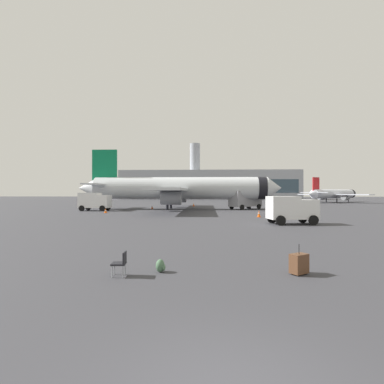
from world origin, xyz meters
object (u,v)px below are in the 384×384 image
Objects in this scene: safety_cone_outer at (106,211)px; airplane_taxiing at (334,194)px; airplane_at_gate at (179,188)px; cargo_van at (291,209)px; safety_cone_mid at (259,214)px; fuel_truck at (245,199)px; safety_cone_far at (194,204)px; traveller_backpack at (161,266)px; rolling_suitcase at (299,264)px; safety_cone_near at (152,207)px; service_truck at (95,201)px; gate_chair at (121,262)px.

airplane_taxiing is at bearing 42.68° from safety_cone_outer.
airplane_at_gate is 7.65× the size of cargo_van.
airplane_taxiing reaches higher than safety_cone_mid.
fuel_truck is 23.72m from safety_cone_outer.
safety_cone_far is 52.87m from traveller_backpack.
airplane_at_gate is at bearing 101.06° from rolling_suitcase.
safety_cone_far is (7.00, 10.47, 0.07)m from safety_cone_near.
airplane_taxiing is 59.81m from safety_cone_near.
service_truck is at bearing 143.61° from cargo_van.
rolling_suitcase is 1.28× the size of gate_chair.
airplane_at_gate is at bearing -100.06° from safety_cone_far.
rolling_suitcase is (17.83, -31.55, 0.07)m from safety_cone_outer.
safety_cone_outer is (3.43, -4.86, -1.29)m from service_truck.
gate_chair is at bearing -175.17° from rolling_suitcase.
safety_cone_near is 0.73× the size of safety_cone_mid.
safety_cone_mid is (-1.64, 7.87, -1.04)m from cargo_van.
gate_chair is (6.67, -42.99, 0.20)m from safety_cone_near.
fuel_truck is at bearing 78.62° from traveller_backpack.
airplane_taxiing is 31.81× the size of safety_cone_outer.
airplane_taxiing reaches higher than service_truck.
gate_chair is at bearing -121.39° from cargo_van.
gate_chair reaches higher than safety_cone_near.
safety_cone_mid is 1.74× the size of traveller_backpack.
gate_chair is at bearing -68.09° from service_truck.
safety_cone_outer is 0.59× the size of rolling_suitcase.
rolling_suitcase reaches higher than safety_cone_far.
fuel_truck is 24.69m from cargo_van.
fuel_truck is at bearing 3.09° from airplane_at_gate.
service_truck is 6.51× the size of safety_cone_far.
gate_chair reaches higher than traveller_backpack.
fuel_truck is 7.17× the size of gate_chair.
traveller_backpack is (-7.98, -25.20, -0.18)m from safety_cone_mid.
airplane_taxiing is at bearing 64.58° from cargo_van.
gate_chair is (1.70, -41.98, -3.16)m from airplane_at_gate.
safety_cone_mid is 21.67m from safety_cone_outer.
service_truck reaches higher than traveller_backpack.
airplane_taxiing is 27.48× the size of safety_cone_far.
safety_cone_far is at bearing 96.54° from rolling_suitcase.
airplane_at_gate is 12.12m from safety_cone_far.
safety_cone_mid reaches higher than safety_cone_far.
airplane_taxiing is at bearing 42.00° from airplane_at_gate.
safety_cone_far is at bearing 107.98° from safety_cone_mid.
fuel_truck is 42.86m from traveller_backpack.
cargo_van is 4.23× the size of rolling_suitcase.
fuel_truck is at bearing -1.38° from safety_cone_near.
airplane_at_gate is 1.71× the size of airplane_taxiing.
airplane_at_gate is at bearing 124.24° from safety_cone_mid.
airplane_at_gate reaches higher than gate_chair.
airplane_taxiing is 24.16× the size of gate_chair.
rolling_suitcase reaches higher than safety_cone_mid.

